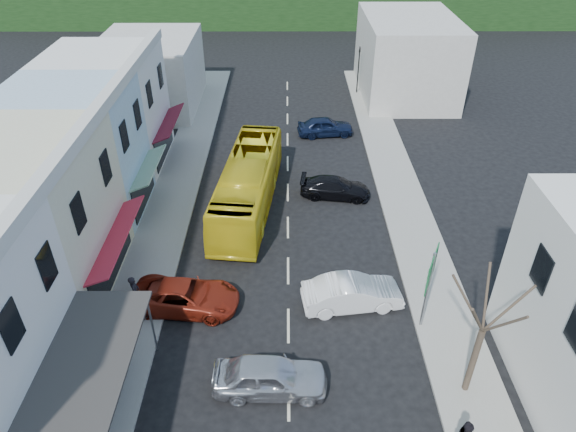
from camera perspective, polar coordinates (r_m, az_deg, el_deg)
The scene contains 16 objects.
ground at distance 24.93m, azimuth 0.04°, elevation -12.07°, with size 120.00×120.00×0.00m, color black.
sidewalk_left at distance 33.42m, azimuth -12.99°, elevation 0.86°, with size 3.00×52.00×0.15m, color gray.
sidewalk_right at distance 33.45m, azimuth 12.94°, elevation 0.90°, with size 3.00×52.00×0.15m, color gray.
shopfront_row at distance 29.05m, azimuth -25.48°, elevation 1.77°, with size 8.25×30.00×8.00m.
distant_block_left at distance 48.16m, azimuth -15.03°, elevation 15.09°, with size 8.00×10.00×6.00m, color #B7B2A8.
distant_block_right at distance 50.58m, azimuth 13.06°, elevation 16.87°, with size 8.00×12.00×7.00m, color #B7B2A8.
bus at distance 32.14m, azimuth -4.45°, elevation 3.39°, with size 2.50×11.60×3.10m, color yellow.
car_silver at distance 22.09m, azimuth -2.01°, elevation -17.52°, with size 1.80×4.40×1.40m, color silver.
car_white at distance 25.59m, azimuth 7.13°, elevation -8.70°, with size 1.80×4.40×1.40m, color white.
car_red at distance 25.79m, azimuth -11.28°, elevation -8.78°, with size 1.90×4.60×1.40m, color maroon.
car_black_near at distance 33.68m, azimuth 5.28°, elevation 3.23°, with size 1.84×4.50×1.40m, color black.
car_navy_mid at distance 41.84m, azimuth 4.16°, elevation 9.83°, with size 1.80×4.40×1.40m, color black.
pedestrian_left at distance 26.14m, azimuth -16.62°, elevation -8.16°, with size 0.60×0.40×1.70m, color black.
direction_sign at distance 24.16m, azimuth 15.20°, elevation -8.12°, with size 1.04×1.91×4.44m, color #125D2C, non-canonical shape.
street_tree at distance 21.18m, azimuth 20.79°, elevation -11.86°, with size 2.54×2.54×7.09m, color #3C3026, non-canonical shape.
traffic_signal at distance 50.03m, azimuth 7.80°, elevation 15.69°, with size 0.46×0.90×4.46m, color black, non-canonical shape.
Camera 1 is at (-0.06, -17.14, 18.10)m, focal length 32.00 mm.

